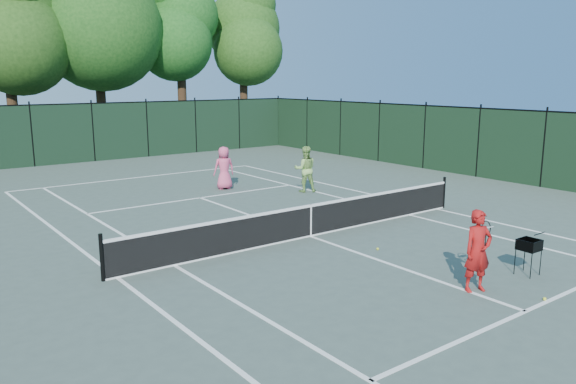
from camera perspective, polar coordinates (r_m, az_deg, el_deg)
ground at (r=15.63m, az=2.30°, el=-4.53°), size 90.00×90.00×0.00m
sideline_doubles_left at (r=13.03m, az=-16.92°, el=-8.34°), size 0.10×23.77×0.01m
sideline_doubles_right at (r=19.47m, az=14.90°, el=-1.68°), size 0.10×23.77×0.01m
sideline_singles_left at (r=13.52m, az=-11.44°, el=-7.33°), size 0.10×23.77×0.01m
sideline_singles_right at (r=18.43m, az=12.26°, el=-2.29°), size 0.10×23.77×0.01m
baseline_far at (r=25.72m, az=-14.72°, el=1.47°), size 10.97×0.10×0.01m
service_line_near at (r=11.69m, az=22.98°, el=-11.09°), size 8.23×0.10×0.01m
service_line_far at (r=20.83m, az=-8.92°, el=-0.58°), size 8.23×0.10×0.01m
center_service_line at (r=15.63m, az=2.30°, el=-4.52°), size 0.10×12.80×0.01m
tennis_net at (r=15.51m, az=2.32°, el=-2.83°), size 11.69×0.09×1.06m
fence_far at (r=31.23m, az=-19.19°, el=5.70°), size 24.00×0.05×3.00m
fence_right at (r=24.63m, az=24.54°, el=3.91°), size 0.05×36.00×3.00m
tree_2 at (r=34.21m, az=-26.94°, el=16.03°), size 6.00×6.00×12.40m
tree_4 at (r=37.30m, az=-10.99°, el=17.19°), size 6.20×6.20×12.97m
tree_5 at (r=40.15m, az=-4.62°, el=16.32°), size 5.80×5.80×12.23m
coach at (r=12.13m, az=18.73°, el=-5.68°), size 1.05×0.58×1.71m
player_pink at (r=22.23m, az=-6.52°, el=2.45°), size 0.92×0.70×1.69m
player_green at (r=21.56m, az=1.76°, el=2.34°), size 1.08×1.00×1.77m
ball_hopper at (r=13.57m, az=23.30°, el=-4.98°), size 0.44×0.44×0.82m
loose_ball_near_cart at (r=12.37m, az=24.62°, el=-9.84°), size 0.07×0.07×0.07m
loose_ball_midcourt at (r=14.58m, az=9.10°, el=-5.72°), size 0.07×0.07×0.07m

